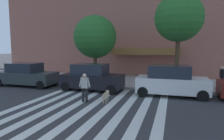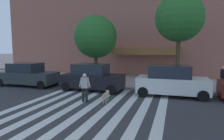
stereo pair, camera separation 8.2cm
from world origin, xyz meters
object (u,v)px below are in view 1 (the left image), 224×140
Objects in this scene: parked_car_near_curb at (27,75)px; street_tree_nearest at (95,37)px; pedestrian_bystander at (222,76)px; parked_car_third_in_line at (171,81)px; dog_on_leash at (106,95)px; parked_car_behind_first at (92,78)px; pedestrian_dog_walker at (85,86)px; street_tree_middle at (179,18)px.

street_tree_nearest is at bearing 31.62° from parked_car_near_curb.
pedestrian_bystander is (14.68, 2.46, 0.19)m from parked_car_near_curb.
dog_on_leash is (-3.46, -2.72, -0.51)m from parked_car_third_in_line.
parked_car_third_in_line is 4.43m from dog_on_leash.
dog_on_leash is at bearing -62.46° from street_tree_nearest.
parked_car_third_in_line is 0.78× the size of street_tree_nearest.
pedestrian_dog_walker is (0.84, -3.02, -0.00)m from parked_car_behind_first.
parked_car_third_in_line is 4.23m from pedestrian_bystander.
parked_car_behind_first is at bearing 0.02° from parked_car_near_curb.
parked_car_near_curb reaches higher than pedestrian_bystander.
street_tree_nearest is (4.82, 2.97, 3.12)m from parked_car_near_curb.
parked_car_behind_first is at bearing 179.98° from parked_car_third_in_line.
parked_car_behind_first reaches higher than pedestrian_bystander.
parked_car_near_curb is 7.26m from pedestrian_dog_walker.
parked_car_near_curb reaches higher than pedestrian_dog_walker.
parked_car_third_in_line is at bearing -0.00° from parked_car_near_curb.
parked_car_behind_first reaches higher than dog_on_leash.
pedestrian_dog_walker is (6.61, -3.01, 0.04)m from parked_car_near_curb.
street_tree_nearest is at bearing 117.54° from dog_on_leash.
parked_car_third_in_line is 7.71m from street_tree_nearest.
parked_car_behind_first is at bearing -164.57° from pedestrian_bystander.
parked_car_near_curb is 1.10× the size of parked_car_behind_first.
parked_car_third_in_line is 0.66× the size of street_tree_middle.
dog_on_leash is at bearing -128.86° from street_tree_middle.
street_tree_nearest is at bearing 107.64° from parked_car_behind_first.
dog_on_leash is at bearing -19.23° from parked_car_near_curb.
parked_car_near_curb is 2.95× the size of pedestrian_dog_walker.
pedestrian_dog_walker is at bearing -134.73° from street_tree_middle.
parked_car_near_curb is 4.72× the size of dog_on_leash.
dog_on_leash is at bearing -53.37° from parked_car_behind_first.
street_tree_middle reaches higher than parked_car_behind_first.
street_tree_middle is at bearing 79.70° from parked_car_third_in_line.
parked_car_third_in_line is at bearing -144.33° from pedestrian_bystander.
dog_on_leash is 8.65m from pedestrian_bystander.
parked_car_third_in_line is 5.53m from pedestrian_dog_walker.
street_tree_nearest is (-6.43, 2.97, 3.06)m from parked_car_third_in_line.
dog_on_leash is (7.78, -2.72, -0.44)m from parked_car_near_curb.
street_tree_nearest reaches higher than pedestrian_dog_walker.
street_tree_middle reaches higher than parked_car_near_curb.
pedestrian_bystander reaches higher than pedestrian_dog_walker.
street_tree_middle is at bearing 45.27° from pedestrian_dog_walker.
dog_on_leash is (-3.84, -4.76, -4.74)m from street_tree_middle.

